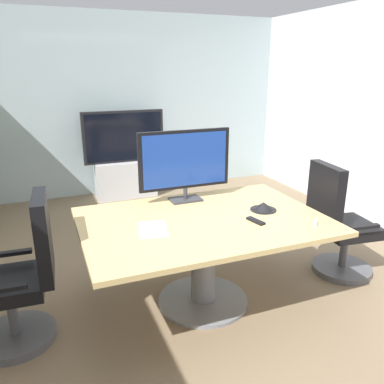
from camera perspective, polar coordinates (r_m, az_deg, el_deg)
ground_plane at (r=3.50m, az=1.72°, el=-15.19°), size 7.68×7.68×0.00m
wall_back_glass_partition at (r=6.17m, az=-10.86°, el=12.33°), size 5.35×0.10×2.68m
conference_table at (r=3.16m, az=1.69°, el=-7.00°), size 1.92×1.31×0.76m
office_chair_left at (r=3.05m, az=-23.64°, el=-12.20°), size 0.61×0.58×1.09m
office_chair_right at (r=3.91m, az=20.64°, el=-5.16°), size 0.62×0.60×1.09m
tv_monitor at (r=3.42m, az=-1.05°, el=4.51°), size 0.84×0.18×0.64m
wall_display_unit at (r=5.97m, az=-9.78°, el=3.43°), size 1.20×0.36×1.31m
conference_phone at (r=3.32m, az=10.47°, el=-2.13°), size 0.22×0.22×0.07m
remote_control at (r=3.07m, az=9.34°, el=-4.21°), size 0.09×0.18×0.02m
whiteboard_marker at (r=3.15m, az=17.77°, el=-4.23°), size 0.10×0.11×0.02m
paper_notepad at (r=2.91m, az=-5.77°, el=-5.45°), size 0.27×0.34×0.01m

